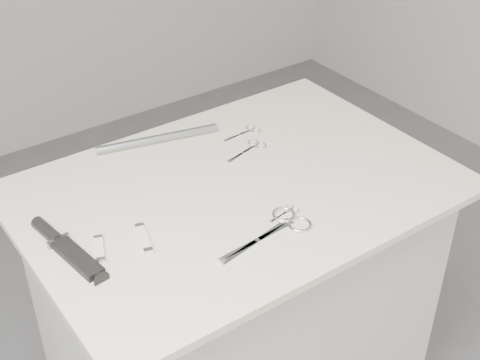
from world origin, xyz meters
TOP-DOWN VIEW (x-y plane):
  - plinth at (0.00, 0.00)m, footprint 0.90×0.60m
  - display_board at (0.00, 0.00)m, footprint 1.00×0.70m
  - large_shears at (-0.02, -0.18)m, footprint 0.23×0.10m
  - embroidery_scissors_a at (0.12, 0.11)m, footprint 0.13×0.06m
  - embroidery_scissors_b at (0.16, 0.19)m, footprint 0.11×0.05m
  - tiny_scissors at (0.03, -0.15)m, footprint 0.08×0.03m
  - sheathed_knife at (-0.42, 0.02)m, footprint 0.07×0.24m
  - pocket_knife_a at (-0.37, -0.03)m, footprint 0.05×0.08m
  - pocket_knife_b at (-0.28, -0.05)m, footprint 0.05×0.10m
  - metal_rail at (-0.06, 0.28)m, footprint 0.32×0.09m

SIDE VIEW (x-z plane):
  - plinth at x=0.00m, z-range 0.00..0.90m
  - display_board at x=0.00m, z-range 0.90..0.92m
  - tiny_scissors at x=0.03m, z-range 0.92..0.92m
  - embroidery_scissors_b at x=0.16m, z-range 0.92..0.92m
  - embroidery_scissors_a at x=0.12m, z-range 0.92..0.92m
  - large_shears at x=-0.02m, z-range 0.92..0.93m
  - pocket_knife_a at x=-0.37m, z-range 0.92..0.93m
  - pocket_knife_b at x=-0.28m, z-range 0.92..0.93m
  - sheathed_knife at x=-0.42m, z-range 0.91..0.94m
  - metal_rail at x=-0.06m, z-range 0.92..0.94m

